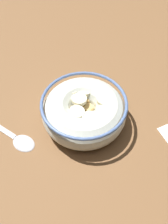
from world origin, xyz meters
The scene contains 3 objects.
ground_plane centered at (0.00, 0.00, -1.00)cm, with size 128.25×128.25×2.00cm, color brown.
cereal_bowl centered at (-0.01, -0.02, 3.21)cm, with size 16.14×16.14×5.95cm.
spoon centered at (12.88, -3.26, 0.35)cm, with size 7.69×14.19×0.80cm.
Camera 1 is at (17.89, 27.97, 46.06)cm, focal length 46.02 mm.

